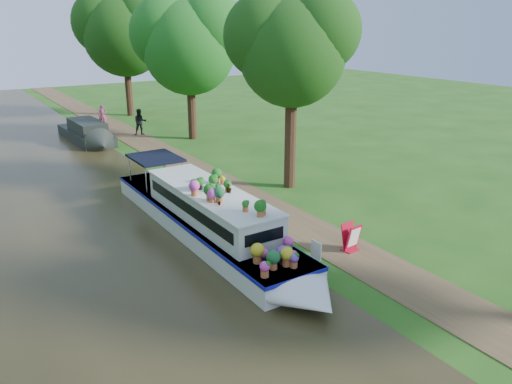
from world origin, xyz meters
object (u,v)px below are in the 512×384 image
object	(u,v)px
pedestrian_pink	(102,115)
sandwich_board	(351,239)
second_boat	(88,133)
pedestrian_dark	(140,122)
plant_boat	(211,217)

from	to	relation	value
pedestrian_pink	sandwich_board	bearing A→B (deg)	-70.42
sandwich_board	pedestrian_pink	bearing A→B (deg)	85.78
second_boat	pedestrian_dark	size ratio (longest dim) A/B	4.00
plant_boat	sandwich_board	world-z (taller)	plant_boat
plant_boat	sandwich_board	xyz separation A→B (m)	(3.56, -3.54, -0.38)
plant_boat	second_boat	distance (m)	18.41
plant_boat	pedestrian_pink	xyz separation A→B (m)	(2.84, 22.85, -0.01)
sandwich_board	pedestrian_pink	world-z (taller)	pedestrian_pink
second_boat	sandwich_board	world-z (taller)	second_boat
plant_boat	second_boat	xyz separation A→B (m)	(0.50, 18.40, -0.29)
pedestrian_pink	pedestrian_dark	size ratio (longest dim) A/B	0.90
second_boat	pedestrian_dark	distance (m)	3.67
sandwich_board	plant_boat	bearing A→B (deg)	129.41
plant_boat	pedestrian_dark	world-z (taller)	plant_boat
second_boat	sandwich_board	size ratio (longest dim) A/B	7.47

